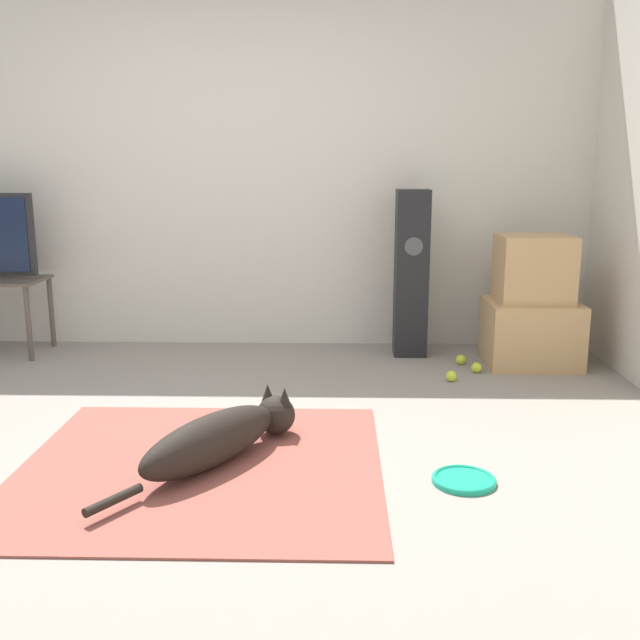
{
  "coord_description": "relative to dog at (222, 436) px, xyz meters",
  "views": [
    {
      "loc": [
        0.78,
        -3.04,
        1.29
      ],
      "look_at": [
        0.69,
        0.81,
        0.45
      ],
      "focal_mm": 40.0,
      "sensor_mm": 36.0,
      "label": 1
    }
  ],
  "objects": [
    {
      "name": "dog",
      "position": [
        0.0,
        0.0,
        0.0
      ],
      "size": [
        0.72,
        1.02,
        0.24
      ],
      "color": "black",
      "rests_on": "area_rug"
    },
    {
      "name": "wall_back",
      "position": [
        -0.28,
        2.2,
        1.15
      ],
      "size": [
        8.0,
        0.06,
        2.55
      ],
      "color": "beige",
      "rests_on": "ground_plane"
    },
    {
      "name": "area_rug",
      "position": [
        -0.09,
        -0.06,
        -0.12
      ],
      "size": [
        1.57,
        1.5,
        0.01
      ],
      "color": "#934C42",
      "rests_on": "ground_plane"
    },
    {
      "name": "tennis_ball_loose_on_carpet",
      "position": [
        1.2,
        1.23,
        -0.09
      ],
      "size": [
        0.07,
        0.07,
        0.07
      ],
      "color": "#C6E033",
      "rests_on": "ground_plane"
    },
    {
      "name": "cardboard_box_upper",
      "position": [
        1.77,
        1.64,
        0.51
      ],
      "size": [
        0.46,
        0.38,
        0.43
      ],
      "color": "tan",
      "rests_on": "cardboard_box_lower"
    },
    {
      "name": "cardboard_box_lower",
      "position": [
        1.78,
        1.63,
        0.09
      ],
      "size": [
        0.59,
        0.49,
        0.42
      ],
      "color": "tan",
      "rests_on": "ground_plane"
    },
    {
      "name": "ground_plane",
      "position": [
        -0.28,
        0.1,
        -0.12
      ],
      "size": [
        12.0,
        12.0,
        0.0
      ],
      "primitive_type": "plane",
      "color": "gray"
    },
    {
      "name": "tennis_ball_near_speaker",
      "position": [
        1.32,
        1.61,
        -0.09
      ],
      "size": [
        0.07,
        0.07,
        0.07
      ],
      "color": "#C6E033",
      "rests_on": "ground_plane"
    },
    {
      "name": "floor_speaker",
      "position": [
        1.01,
        1.88,
        0.44
      ],
      "size": [
        0.22,
        0.22,
        1.13
      ],
      "color": "black",
      "rests_on": "ground_plane"
    },
    {
      "name": "frisbee",
      "position": [
        1.03,
        -0.18,
        -0.11
      ],
      "size": [
        0.27,
        0.27,
        0.03
      ],
      "color": "#199E7A",
      "rests_on": "ground_plane"
    },
    {
      "name": "tennis_ball_by_boxes",
      "position": [
        1.39,
        1.43,
        -0.09
      ],
      "size": [
        0.07,
        0.07,
        0.07
      ],
      "color": "#C6E033",
      "rests_on": "ground_plane"
    }
  ]
}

